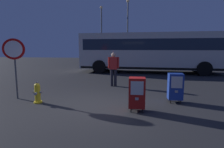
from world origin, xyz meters
The scene contains 10 objects.
ground_plane centered at (0.00, 0.00, 0.00)m, with size 60.00×60.00×0.00m, color #262628.
fire_hydrant centered at (-2.15, 0.09, 0.35)m, with size 0.33×0.32×0.75m.
newspaper_box_primary centered at (1.25, -0.31, 0.57)m, with size 0.48×0.42×1.02m.
newspaper_box_secondary centered at (2.57, 0.77, 0.57)m, with size 0.48×0.42×1.02m.
stop_sign centered at (-3.19, 0.48, 1.60)m, with size 0.71×0.31×2.23m.
pedestrian centered at (0.11, 3.23, 0.95)m, with size 0.55×0.22×1.67m.
bus_near centered at (2.20, 8.78, 1.71)m, with size 10.62×3.24×3.00m.
bus_far centered at (5.65, 13.68, 1.71)m, with size 10.75×4.02×3.00m.
street_light_near_left centered at (0.26, 14.24, 4.02)m, with size 0.32×0.32×6.93m.
street_light_near_right centered at (-2.80, 15.46, 3.86)m, with size 0.32×0.32×6.62m.
Camera 1 is at (1.20, -5.65, 1.88)m, focal length 29.22 mm.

